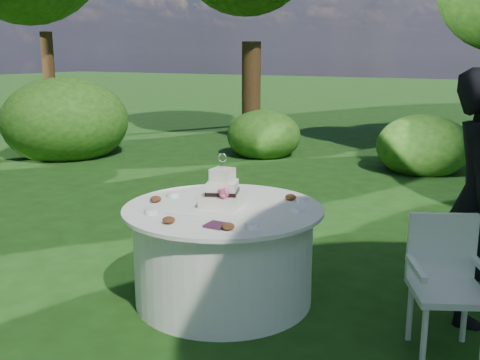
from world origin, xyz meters
name	(u,v)px	position (x,y,z in m)	size (l,w,h in m)	color
ground	(224,299)	(0.00, 0.00, 0.00)	(80.00, 80.00, 0.00)	#16320D
napkins	(216,225)	(0.21, -0.46, 0.78)	(0.14, 0.14, 0.02)	#461E36
feather_plume	(169,211)	(-0.28, -0.32, 0.78)	(0.48, 0.07, 0.01)	white
guest	(479,198)	(1.77, 0.61, 0.92)	(0.67, 0.44, 1.84)	black
table	(223,253)	(0.00, 0.00, 0.39)	(1.56, 1.56, 0.77)	silver
cake	(223,192)	(-0.01, 0.02, 0.88)	(0.33, 0.33, 0.42)	white
chair	(445,275)	(1.66, 0.02, 0.52)	(0.60, 0.60, 0.91)	silver
votives	(232,204)	(0.06, 0.04, 0.79)	(1.19, 0.99, 0.04)	white
petal_cups	(212,210)	(0.01, -0.18, 0.79)	(1.02, 1.09, 0.05)	#562D16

